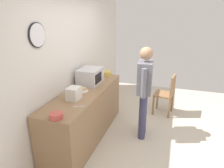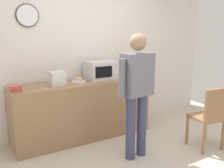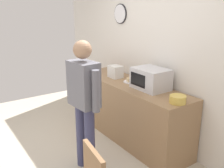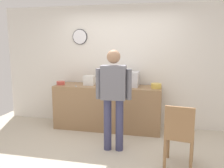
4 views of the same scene
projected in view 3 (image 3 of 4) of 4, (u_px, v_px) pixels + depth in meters
name	position (u px, v px, depth m)	size (l,w,h in m)	color
ground_plane	(66.00, 168.00, 3.42)	(6.00, 6.00, 0.00)	beige
back_wall	(158.00, 58.00, 3.91)	(5.40, 0.13, 2.60)	silver
kitchen_counter	(130.00, 111.00, 4.10)	(2.22, 0.62, 0.92)	#93704C
microwave	(151.00, 79.00, 3.66)	(0.50, 0.39, 0.30)	silver
sandwich_plate	(131.00, 81.00, 4.01)	(0.22, 0.22, 0.07)	white
salad_bowl	(178.00, 99.00, 3.14)	(0.20, 0.20, 0.09)	gold
cereal_bowl	(93.00, 69.00, 4.72)	(0.18, 0.18, 0.07)	#C64C42
toaster	(115.00, 72.00, 4.25)	(0.22, 0.18, 0.20)	silver
fork_utensil	(141.00, 79.00, 4.17)	(0.17, 0.02, 0.01)	silver
spoon_utensil	(98.00, 76.00, 4.35)	(0.17, 0.02, 0.01)	silver
person_standing	(84.00, 97.00, 3.14)	(0.59, 0.27, 1.69)	#3B3D61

